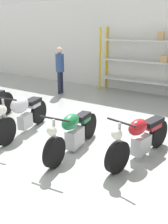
% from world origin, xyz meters
% --- Properties ---
extents(ground_plane, '(30.00, 30.00, 0.00)m').
position_xyz_m(ground_plane, '(0.00, 0.00, 0.00)').
color(ground_plane, '#9EA3A0').
extents(back_wall, '(30.00, 0.08, 3.60)m').
position_xyz_m(back_wall, '(0.00, 5.52, 1.80)').
color(back_wall, white).
rests_on(back_wall, ground_plane).
extents(shelving_rack, '(4.29, 0.63, 2.49)m').
position_xyz_m(shelving_rack, '(0.06, 5.17, 1.27)').
color(shelving_rack, gold).
rests_on(shelving_rack, ground_plane).
extents(motorcycle_silver, '(0.73, 2.02, 1.06)m').
position_xyz_m(motorcycle_silver, '(-1.47, -0.03, 0.52)').
color(motorcycle_silver, black).
rests_on(motorcycle_silver, ground_plane).
extents(motorcycle_green, '(0.62, 2.06, 0.95)m').
position_xyz_m(motorcycle_green, '(0.07, -0.11, 0.42)').
color(motorcycle_green, black).
rests_on(motorcycle_green, ground_plane).
extents(motorcycle_red, '(0.68, 2.03, 0.96)m').
position_xyz_m(motorcycle_red, '(1.34, 0.34, 0.44)').
color(motorcycle_red, black).
rests_on(motorcycle_red, ground_plane).
extents(person_near_rack, '(0.37, 0.37, 1.76)m').
position_xyz_m(person_near_rack, '(-3.16, 3.56, 1.04)').
color(person_near_rack, '#1E2338').
rests_on(person_near_rack, ground_plane).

